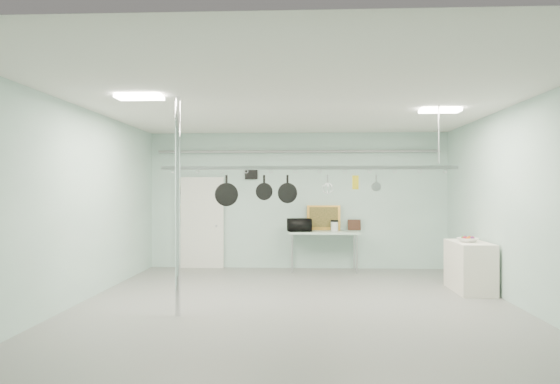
{
  "coord_description": "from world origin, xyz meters",
  "views": [
    {
      "loc": [
        0.12,
        -7.79,
        1.82
      ],
      "look_at": [
        -0.28,
        1.0,
        1.81
      ],
      "focal_mm": 32.0,
      "sensor_mm": 36.0,
      "label": 1
    }
  ],
  "objects_px": {
    "prep_table": "(324,234)",
    "skillet_right": "(287,189)",
    "pot_rack": "(308,166)",
    "coffee_canister": "(334,226)",
    "side_cabinet": "(470,267)",
    "chrome_pole": "(178,206)",
    "fruit_bowl": "(468,240)",
    "microwave": "(299,225)",
    "skillet_left": "(226,191)",
    "skillet_mid": "(264,187)"
  },
  "relations": [
    {
      "from": "side_cabinet",
      "to": "skillet_right",
      "type": "bearing_deg",
      "value": -161.44
    },
    {
      "from": "prep_table",
      "to": "fruit_bowl",
      "type": "xyz_separation_m",
      "value": [
        2.49,
        -2.28,
        0.11
      ]
    },
    {
      "from": "side_cabinet",
      "to": "skillet_mid",
      "type": "relative_size",
      "value": 3.11
    },
    {
      "from": "coffee_canister",
      "to": "skillet_left",
      "type": "bearing_deg",
      "value": -120.52
    },
    {
      "from": "chrome_pole",
      "to": "microwave",
      "type": "height_order",
      "value": "chrome_pole"
    },
    {
      "from": "pot_rack",
      "to": "coffee_canister",
      "type": "xyz_separation_m",
      "value": [
        0.64,
        3.34,
        -1.22
      ]
    },
    {
      "from": "side_cabinet",
      "to": "skillet_mid",
      "type": "xyz_separation_m",
      "value": [
        -3.66,
        -1.1,
        1.44
      ]
    },
    {
      "from": "chrome_pole",
      "to": "pot_rack",
      "type": "distance_m",
      "value": 2.19
    },
    {
      "from": "microwave",
      "to": "skillet_right",
      "type": "bearing_deg",
      "value": 77.67
    },
    {
      "from": "skillet_right",
      "to": "skillet_mid",
      "type": "bearing_deg",
      "value": -163.1
    },
    {
      "from": "skillet_right",
      "to": "microwave",
      "type": "bearing_deg",
      "value": 103.85
    },
    {
      "from": "chrome_pole",
      "to": "skillet_mid",
      "type": "distance_m",
      "value": 1.52
    },
    {
      "from": "fruit_bowl",
      "to": "skillet_left",
      "type": "relative_size",
      "value": 0.66
    },
    {
      "from": "side_cabinet",
      "to": "pot_rack",
      "type": "bearing_deg",
      "value": -159.55
    },
    {
      "from": "skillet_left",
      "to": "skillet_right",
      "type": "xyz_separation_m",
      "value": [
        1.0,
        0.0,
        0.02
      ]
    },
    {
      "from": "coffee_canister",
      "to": "fruit_bowl",
      "type": "xyz_separation_m",
      "value": [
        2.25,
        -2.32,
        -0.07
      ]
    },
    {
      "from": "pot_rack",
      "to": "prep_table",
      "type": "bearing_deg",
      "value": 83.09
    },
    {
      "from": "prep_table",
      "to": "microwave",
      "type": "height_order",
      "value": "microwave"
    },
    {
      "from": "side_cabinet",
      "to": "skillet_left",
      "type": "relative_size",
      "value": 2.36
    },
    {
      "from": "prep_table",
      "to": "skillet_mid",
      "type": "bearing_deg",
      "value": -108.56
    },
    {
      "from": "microwave",
      "to": "skillet_mid",
      "type": "xyz_separation_m",
      "value": [
        -0.55,
        -3.2,
        0.84
      ]
    },
    {
      "from": "pot_rack",
      "to": "skillet_left",
      "type": "bearing_deg",
      "value": 180.0
    },
    {
      "from": "prep_table",
      "to": "skillet_right",
      "type": "height_order",
      "value": "skillet_right"
    },
    {
      "from": "coffee_canister",
      "to": "fruit_bowl",
      "type": "relative_size",
      "value": 0.64
    },
    {
      "from": "microwave",
      "to": "skillet_right",
      "type": "height_order",
      "value": "skillet_right"
    },
    {
      "from": "chrome_pole",
      "to": "fruit_bowl",
      "type": "xyz_separation_m",
      "value": [
        4.79,
        1.92,
        -0.66
      ]
    },
    {
      "from": "chrome_pole",
      "to": "fruit_bowl",
      "type": "height_order",
      "value": "chrome_pole"
    },
    {
      "from": "pot_rack",
      "to": "skillet_left",
      "type": "relative_size",
      "value": 9.45
    },
    {
      "from": "skillet_left",
      "to": "skillet_right",
      "type": "bearing_deg",
      "value": -16.09
    },
    {
      "from": "coffee_canister",
      "to": "microwave",
      "type": "bearing_deg",
      "value": -170.38
    },
    {
      "from": "chrome_pole",
      "to": "microwave",
      "type": "xyz_separation_m",
      "value": [
        1.74,
        4.1,
        -0.55
      ]
    },
    {
      "from": "skillet_left",
      "to": "skillet_mid",
      "type": "bearing_deg",
      "value": -16.09
    },
    {
      "from": "coffee_canister",
      "to": "skillet_left",
      "type": "relative_size",
      "value": 0.42
    },
    {
      "from": "microwave",
      "to": "skillet_left",
      "type": "relative_size",
      "value": 1.04
    },
    {
      "from": "prep_table",
      "to": "side_cabinet",
      "type": "distance_m",
      "value": 3.39
    },
    {
      "from": "prep_table",
      "to": "fruit_bowl",
      "type": "distance_m",
      "value": 3.38
    },
    {
      "from": "skillet_right",
      "to": "side_cabinet",
      "type": "bearing_deg",
      "value": 35.46
    },
    {
      "from": "microwave",
      "to": "coffee_canister",
      "type": "height_order",
      "value": "microwave"
    },
    {
      "from": "chrome_pole",
      "to": "prep_table",
      "type": "relative_size",
      "value": 2.0
    },
    {
      "from": "skillet_left",
      "to": "skillet_mid",
      "type": "xyz_separation_m",
      "value": [
        0.62,
        0.0,
        0.06
      ]
    },
    {
      "from": "fruit_bowl",
      "to": "skillet_mid",
      "type": "bearing_deg",
      "value": -164.22
    },
    {
      "from": "coffee_canister",
      "to": "skillet_right",
      "type": "height_order",
      "value": "skillet_right"
    },
    {
      "from": "chrome_pole",
      "to": "fruit_bowl",
      "type": "bearing_deg",
      "value": 21.81
    },
    {
      "from": "microwave",
      "to": "skillet_left",
      "type": "xyz_separation_m",
      "value": [
        -1.17,
        -3.2,
        0.78
      ]
    },
    {
      "from": "prep_table",
      "to": "skillet_mid",
      "type": "distance_m",
      "value": 3.64
    },
    {
      "from": "chrome_pole",
      "to": "fruit_bowl",
      "type": "relative_size",
      "value": 9.53
    },
    {
      "from": "chrome_pole",
      "to": "skillet_left",
      "type": "xyz_separation_m",
      "value": [
        0.58,
        0.9,
        0.23
      ]
    },
    {
      "from": "prep_table",
      "to": "pot_rack",
      "type": "distance_m",
      "value": 3.61
    },
    {
      "from": "prep_table",
      "to": "coffee_canister",
      "type": "height_order",
      "value": "coffee_canister"
    },
    {
      "from": "prep_table",
      "to": "coffee_canister",
      "type": "distance_m",
      "value": 0.31
    }
  ]
}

